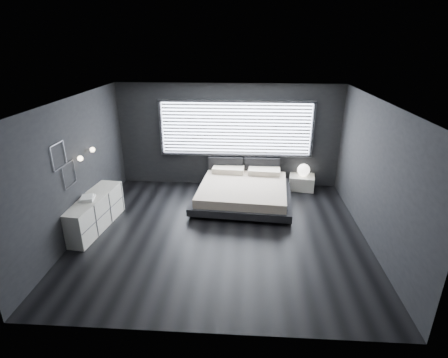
{
  "coord_description": "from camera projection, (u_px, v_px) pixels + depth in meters",
  "views": [
    {
      "loc": [
        0.47,
        -6.48,
        3.87
      ],
      "look_at": [
        0.0,
        0.85,
        0.9
      ],
      "focal_mm": 28.0,
      "sensor_mm": 36.0,
      "label": 1
    }
  ],
  "objects": [
    {
      "name": "window",
      "position": [
        236.0,
        129.0,
        9.35
      ],
      "size": [
        4.14,
        0.09,
        1.52
      ],
      "color": "white",
      "rests_on": "ground"
    },
    {
      "name": "wall_art_lower",
      "position": [
        69.0,
        175.0,
        6.85
      ],
      "size": [
        0.01,
        0.48,
        0.48
      ],
      "color": "#47474C",
      "rests_on": "ground"
    },
    {
      "name": "book_stack",
      "position": [
        87.0,
        198.0,
        7.28
      ],
      "size": [
        0.34,
        0.41,
        0.07
      ],
      "color": "white",
      "rests_on": "dresser"
    },
    {
      "name": "sconce_near",
      "position": [
        80.0,
        158.0,
        7.09
      ],
      "size": [
        0.18,
        0.11,
        0.11
      ],
      "color": "silver",
      "rests_on": "ground"
    },
    {
      "name": "nightstand",
      "position": [
        302.0,
        182.0,
        9.59
      ],
      "size": [
        0.74,
        0.65,
        0.39
      ],
      "primitive_type": "cube",
      "rotation": [
        0.0,
        0.0,
        -0.15
      ],
      "color": "silver",
      "rests_on": "ground"
    },
    {
      "name": "room",
      "position": [
        221.0,
        172.0,
        6.95
      ],
      "size": [
        6.04,
        6.0,
        2.8
      ],
      "color": "black",
      "rests_on": "ground"
    },
    {
      "name": "wall_art_upper",
      "position": [
        59.0,
        156.0,
        6.45
      ],
      "size": [
        0.01,
        0.48,
        0.48
      ],
      "color": "#47474C",
      "rests_on": "ground"
    },
    {
      "name": "sconce_far",
      "position": [
        92.0,
        150.0,
        7.64
      ],
      "size": [
        0.18,
        0.11,
        0.11
      ],
      "color": "silver",
      "rests_on": "ground"
    },
    {
      "name": "dresser",
      "position": [
        94.0,
        212.0,
        7.55
      ],
      "size": [
        0.72,
        1.88,
        0.74
      ],
      "color": "silver",
      "rests_on": "ground"
    },
    {
      "name": "orb_lamp",
      "position": [
        304.0,
        170.0,
        9.45
      ],
      "size": [
        0.33,
        0.33,
        0.33
      ],
      "primitive_type": "sphere",
      "color": "white",
      "rests_on": "nightstand"
    },
    {
      "name": "headboard",
      "position": [
        244.0,
        166.0,
        9.67
      ],
      "size": [
        1.96,
        0.16,
        0.52
      ],
      "color": "black",
      "rests_on": "ground"
    },
    {
      "name": "bed",
      "position": [
        243.0,
        191.0,
        8.81
      ],
      "size": [
        2.55,
        2.45,
        0.62
      ],
      "color": "black",
      "rests_on": "ground"
    }
  ]
}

